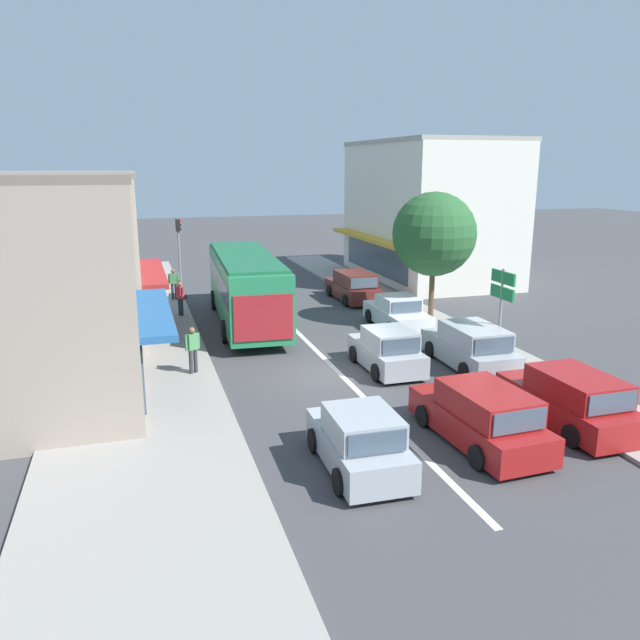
{
  "coord_description": "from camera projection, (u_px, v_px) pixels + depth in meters",
  "views": [
    {
      "loc": [
        -6.66,
        -19.63,
        7.14
      ],
      "look_at": [
        0.2,
        3.21,
        1.2
      ],
      "focal_mm": 35.0,
      "sensor_mm": 36.0,
      "label": 1
    }
  ],
  "objects": [
    {
      "name": "ground_plane",
      "position": [
        341.0,
        375.0,
        21.82
      ],
      "size": [
        140.0,
        140.0,
        0.0
      ],
      "primitive_type": "plane",
      "color": "#3F3F42"
    },
    {
      "name": "lane_centre_line",
      "position": [
        310.0,
        344.0,
        25.54
      ],
      "size": [
        0.2,
        28.0,
        0.01
      ],
      "primitive_type": "cube",
      "color": "silver",
      "rests_on": "ground"
    },
    {
      "name": "sidewalk_left",
      "position": [
        137.0,
        343.0,
        25.49
      ],
      "size": [
        5.2,
        44.0,
        0.14
      ],
      "primitive_type": "cube",
      "color": "gray",
      "rests_on": "ground"
    },
    {
      "name": "kerb_right",
      "position": [
        426.0,
        321.0,
        29.12
      ],
      "size": [
        2.8,
        44.0,
        0.12
      ],
      "primitive_type": "cube",
      "color": "gray",
      "rests_on": "ground"
    },
    {
      "name": "shopfront_corner_near",
      "position": [
        10.0,
        296.0,
        18.04
      ],
      "size": [
        8.12,
        7.25,
        6.92
      ],
      "color": "gray",
      "rests_on": "ground"
    },
    {
      "name": "shopfront_mid_block",
      "position": [
        43.0,
        259.0,
        25.12
      ],
      "size": [
        8.54,
        7.62,
        6.88
      ],
      "color": "#B2A38E",
      "rests_on": "ground"
    },
    {
      "name": "building_right_far",
      "position": [
        428.0,
        211.0,
        39.69
      ],
      "size": [
        8.11,
        12.4,
        8.66
      ],
      "color": "silver",
      "rests_on": "ground"
    },
    {
      "name": "city_bus",
      "position": [
        246.0,
        284.0,
        28.44
      ],
      "size": [
        3.16,
        10.98,
        3.23
      ],
      "color": "#237A4C",
      "rests_on": "ground"
    },
    {
      "name": "wagon_behind_bus_near",
      "position": [
        481.0,
        417.0,
        16.29
      ],
      "size": [
        2.1,
        4.58,
        1.58
      ],
      "color": "maroon",
      "rests_on": "ground"
    },
    {
      "name": "hatchback_queue_gap_filler",
      "position": [
        359.0,
        442.0,
        14.9
      ],
      "size": [
        1.88,
        3.73,
        1.54
      ],
      "color": "#9EA3A8",
      "rests_on": "ground"
    },
    {
      "name": "hatchback_adjacent_lane_trail",
      "position": [
        387.0,
        351.0,
        22.19
      ],
      "size": [
        1.83,
        3.71,
        1.54
      ],
      "color": "#9EA3A8",
      "rests_on": "ground"
    },
    {
      "name": "parked_wagon_kerb_front",
      "position": [
        570.0,
        400.0,
        17.45
      ],
      "size": [
        1.96,
        4.51,
        1.58
      ],
      "color": "maroon",
      "rests_on": "ground"
    },
    {
      "name": "parked_wagon_kerb_second",
      "position": [
        471.0,
        347.0,
        22.53
      ],
      "size": [
        2.01,
        4.54,
        1.58
      ],
      "color": "#9EA3A8",
      "rests_on": "ground"
    },
    {
      "name": "parked_sedan_kerb_third",
      "position": [
        397.0,
        313.0,
        28.01
      ],
      "size": [
        1.92,
        4.21,
        1.47
      ],
      "color": "silver",
      "rests_on": "ground"
    },
    {
      "name": "parked_wagon_kerb_rear",
      "position": [
        353.0,
        287.0,
        33.63
      ],
      "size": [
        1.97,
        4.51,
        1.58
      ],
      "color": "#561E19",
      "rests_on": "ground"
    },
    {
      "name": "traffic_light_downstreet",
      "position": [
        179.0,
        243.0,
        35.27
      ],
      "size": [
        0.32,
        0.24,
        4.2
      ],
      "color": "gray",
      "rests_on": "ground"
    },
    {
      "name": "directional_road_sign",
      "position": [
        502.0,
        294.0,
        22.05
      ],
      "size": [
        0.1,
        1.4,
        3.6
      ],
      "color": "gray",
      "rests_on": "ground"
    },
    {
      "name": "street_tree_right",
      "position": [
        434.0,
        234.0,
        27.49
      ],
      "size": [
        3.71,
        3.71,
        6.03
      ],
      "color": "brown",
      "rests_on": "ground"
    },
    {
      "name": "pedestrian_with_handbag_near",
      "position": [
        174.0,
        282.0,
        33.25
      ],
      "size": [
        0.66,
        0.27,
        1.63
      ],
      "color": "#232838",
      "rests_on": "sidewalk_left"
    },
    {
      "name": "pedestrian_browsing_midblock",
      "position": [
        193.0,
        347.0,
        21.38
      ],
      "size": [
        0.52,
        0.35,
        1.63
      ],
      "color": "#333338",
      "rests_on": "sidewalk_left"
    },
    {
      "name": "pedestrian_far_walker",
      "position": [
        180.0,
        296.0,
        29.62
      ],
      "size": [
        0.48,
        0.62,
        1.63
      ],
      "color": "#232838",
      "rests_on": "sidewalk_left"
    }
  ]
}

